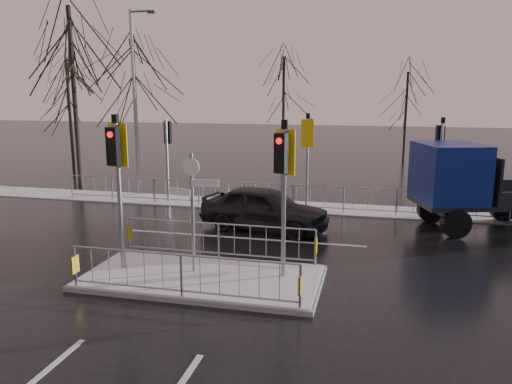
% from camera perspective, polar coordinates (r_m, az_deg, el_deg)
% --- Properties ---
extents(ground, '(120.00, 120.00, 0.00)m').
position_cam_1_polar(ground, '(12.94, -6.13, -9.97)').
color(ground, black).
rests_on(ground, ground).
extents(snow_verge, '(30.00, 2.00, 0.04)m').
position_cam_1_polar(snow_verge, '(20.88, 1.79, -1.54)').
color(snow_verge, silver).
rests_on(snow_verge, ground).
extents(lane_markings, '(8.00, 11.38, 0.01)m').
position_cam_1_polar(lane_markings, '(12.64, -6.64, -10.48)').
color(lane_markings, silver).
rests_on(lane_markings, ground).
extents(traffic_island, '(6.00, 3.04, 4.15)m').
position_cam_1_polar(traffic_island, '(12.81, -6.20, -8.32)').
color(traffic_island, slate).
rests_on(traffic_island, ground).
extents(far_kerb_fixtures, '(18.00, 0.65, 3.83)m').
position_cam_1_polar(far_kerb_fixtures, '(20.13, 2.33, 0.87)').
color(far_kerb_fixtures, gray).
rests_on(far_kerb_fixtures, ground).
extents(car_far_lane, '(4.72, 2.66, 1.51)m').
position_cam_1_polar(car_far_lane, '(17.15, 0.98, -1.88)').
color(car_far_lane, black).
rests_on(car_far_lane, ground).
extents(flatbed_truck, '(6.84, 4.10, 2.98)m').
position_cam_1_polar(flatbed_truck, '(18.59, 23.65, 0.81)').
color(flatbed_truck, black).
rests_on(flatbed_truck, ground).
extents(tree_near_a, '(4.75, 4.75, 8.97)m').
position_cam_1_polar(tree_near_a, '(26.72, -20.28, 13.77)').
color(tree_near_a, black).
rests_on(tree_near_a, ground).
extents(tree_near_b, '(4.00, 4.00, 7.55)m').
position_cam_1_polar(tree_near_b, '(26.73, -13.75, 12.06)').
color(tree_near_b, black).
rests_on(tree_near_b, ground).
extents(tree_near_c, '(3.50, 3.50, 6.61)m').
position_cam_1_polar(tree_near_c, '(29.87, -20.63, 10.33)').
color(tree_near_c, black).
rests_on(tree_near_c, ground).
extents(tree_far_a, '(3.75, 3.75, 7.08)m').
position_cam_1_polar(tree_far_a, '(33.88, 3.18, 11.62)').
color(tree_far_a, black).
rests_on(tree_far_a, ground).
extents(tree_far_b, '(3.25, 3.25, 6.14)m').
position_cam_1_polar(tree_far_b, '(35.38, 16.83, 10.11)').
color(tree_far_b, black).
rests_on(tree_far_b, ground).
extents(street_lamp_left, '(1.25, 0.18, 8.20)m').
position_cam_1_polar(street_lamp_left, '(23.34, -13.59, 10.60)').
color(street_lamp_left, gray).
rests_on(street_lamp_left, ground).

